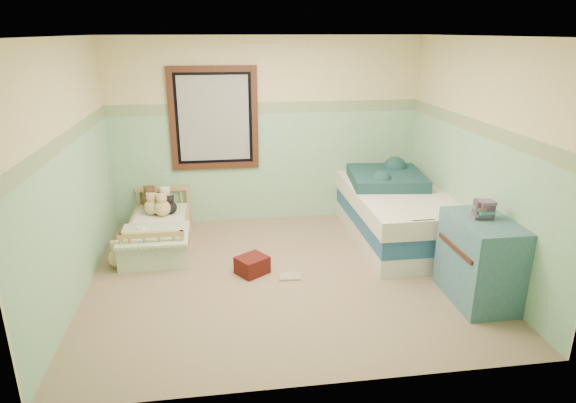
{
  "coord_description": "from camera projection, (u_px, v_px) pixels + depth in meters",
  "views": [
    {
      "loc": [
        -0.65,
        -4.84,
        2.55
      ],
      "look_at": [
        0.09,
        0.35,
        0.74
      ],
      "focal_mm": 30.87,
      "sensor_mm": 36.0,
      "label": 1
    }
  ],
  "objects": [
    {
      "name": "dresser",
      "position": [
        480.0,
        260.0,
        4.84
      ],
      "size": [
        0.53,
        0.85,
        0.85
      ],
      "primitive_type": "cube",
      "color": "#315A70",
      "rests_on": "floor"
    },
    {
      "name": "plush_floor_cream",
      "position": [
        145.0,
        245.0,
        5.9
      ],
      "size": [
        0.25,
        0.25,
        0.25
      ],
      "primitive_type": "sphere",
      "color": "beige",
      "rests_on": "floor"
    },
    {
      "name": "wall_right",
      "position": [
        478.0,
        158.0,
        5.32
      ],
      "size": [
        0.04,
        3.6,
        2.5
      ],
      "primitive_type": "cube",
      "color": "#D2BC85",
      "rests_on": "floor"
    },
    {
      "name": "toddler_bed_frame",
      "position": [
        160.0,
        238.0,
        6.2
      ],
      "size": [
        0.72,
        1.44,
        0.18
      ],
      "primitive_type": "cube",
      "color": "#99794A",
      "rests_on": "floor"
    },
    {
      "name": "extra_plush_1",
      "position": [
        162.0,
        208.0,
        6.3
      ],
      "size": [
        0.21,
        0.21,
        0.21
      ],
      "primitive_type": "sphere",
      "color": "#D8B278",
      "rests_on": "toddler_mattress"
    },
    {
      "name": "floor",
      "position": [
        285.0,
        276.0,
        5.45
      ],
      "size": [
        4.2,
        3.6,
        0.02
      ],
      "primitive_type": "cube",
      "color": "#756751",
      "rests_on": "ground"
    },
    {
      "name": "wall_left",
      "position": [
        68.0,
        173.0,
        4.76
      ],
      "size": [
        0.04,
        3.6,
        2.5
      ],
      "primitive_type": "cube",
      "color": "#D2BC85",
      "rests_on": "floor"
    },
    {
      "name": "floor_book",
      "position": [
        290.0,
        276.0,
        5.4
      ],
      "size": [
        0.24,
        0.19,
        0.02
      ],
      "primitive_type": "cube",
      "rotation": [
        0.0,
        0.0,
        -0.07
      ],
      "color": "orange",
      "rests_on": "floor"
    },
    {
      "name": "plush_bed_white",
      "position": [
        166.0,
        201.0,
        6.58
      ],
      "size": [
        0.21,
        0.21,
        0.21
      ],
      "primitive_type": "sphere",
      "color": "white",
      "rests_on": "toddler_mattress"
    },
    {
      "name": "plush_bed_brown",
      "position": [
        150.0,
        201.0,
        6.55
      ],
      "size": [
        0.22,
        0.22,
        0.22
      ],
      "primitive_type": "sphere",
      "color": "brown",
      "rests_on": "toddler_mattress"
    },
    {
      "name": "red_pillow",
      "position": [
        252.0,
        265.0,
        5.46
      ],
      "size": [
        0.41,
        0.4,
        0.2
      ],
      "primitive_type": "cube",
      "rotation": [
        0.0,
        0.0,
        0.6
      ],
      "color": "maroon",
      "rests_on": "floor"
    },
    {
      "name": "ceiling",
      "position": [
        284.0,
        35.0,
        4.62
      ],
      "size": [
        4.2,
        3.6,
        0.02
      ],
      "primitive_type": "cube",
      "color": "white",
      "rests_on": "wall_back"
    },
    {
      "name": "plush_bed_tan",
      "position": [
        152.0,
        207.0,
        6.35
      ],
      "size": [
        0.2,
        0.2,
        0.2
      ],
      "primitive_type": "sphere",
      "color": "#D8B278",
      "rests_on": "toddler_mattress"
    },
    {
      "name": "twin_boxspring",
      "position": [
        396.0,
        214.0,
        6.33
      ],
      "size": [
        1.08,
        2.17,
        0.22
      ],
      "primitive_type": "cube",
      "color": "navy",
      "rests_on": "twin_bed_frame"
    },
    {
      "name": "extra_plush_0",
      "position": [
        162.0,
        208.0,
        6.39
      ],
      "size": [
        0.15,
        0.15,
        0.15
      ],
      "primitive_type": "sphere",
      "color": "brown",
      "rests_on": "toddler_mattress"
    },
    {
      "name": "window_blinds",
      "position": [
        214.0,
        119.0,
        6.53
      ],
      "size": [
        0.92,
        0.01,
        1.12
      ],
      "primitive_type": "cube",
      "color": "#B2B2AA",
      "rests_on": "window_frame"
    },
    {
      "name": "teal_blanket",
      "position": [
        386.0,
        178.0,
        6.47
      ],
      "size": [
        1.03,
        1.08,
        0.14
      ],
      "primitive_type": "cube",
      "rotation": [
        0.0,
        0.0,
        -0.12
      ],
      "color": "#14393B",
      "rests_on": "twin_mattress"
    },
    {
      "name": "toddler_mattress",
      "position": [
        159.0,
        226.0,
        6.15
      ],
      "size": [
        0.66,
        1.38,
        0.12
      ],
      "primitive_type": "cube",
      "color": "white",
      "rests_on": "toddler_bed_frame"
    },
    {
      "name": "wainscot_mint",
      "position": [
        267.0,
        168.0,
        6.87
      ],
      "size": [
        4.2,
        0.01,
        1.5
      ],
      "primitive_type": "cube",
      "color": "#86B08F",
      "rests_on": "floor"
    },
    {
      "name": "book_stack",
      "position": [
        484.0,
        209.0,
        4.72
      ],
      "size": [
        0.2,
        0.16,
        0.17
      ],
      "primitive_type": "cube",
      "rotation": [
        0.0,
        0.0,
        -0.18
      ],
      "color": "brown",
      "rests_on": "dresser"
    },
    {
      "name": "window_frame",
      "position": [
        214.0,
        119.0,
        6.52
      ],
      "size": [
        1.16,
        0.06,
        1.36
      ],
      "primitive_type": "cube",
      "color": "black",
      "rests_on": "wall_back"
    },
    {
      "name": "border_strip",
      "position": [
        266.0,
        108.0,
        6.6
      ],
      "size": [
        4.2,
        0.01,
        0.15
      ],
      "primitive_type": "cube",
      "color": "#486348",
      "rests_on": "wall_back"
    },
    {
      "name": "patchwork_quilt",
      "position": [
        154.0,
        235.0,
        5.71
      ],
      "size": [
        0.78,
        0.72,
        0.03
      ],
      "primitive_type": "cube",
      "color": "#739FB8",
      "rests_on": "toddler_mattress"
    },
    {
      "name": "twin_bed_frame",
      "position": [
        394.0,
        230.0,
        6.4
      ],
      "size": [
        1.08,
        2.17,
        0.22
      ],
      "primitive_type": "cube",
      "color": "silver",
      "rests_on": "floor"
    },
    {
      "name": "plush_floor_tan",
      "position": [
        118.0,
        258.0,
        5.61
      ],
      "size": [
        0.22,
        0.22,
        0.22
      ],
      "primitive_type": "sphere",
      "color": "#D8B278",
      "rests_on": "floor"
    },
    {
      "name": "wall_back",
      "position": [
        267.0,
        132.0,
        6.72
      ],
      "size": [
        4.2,
        0.04,
        2.5
      ],
      "primitive_type": "cube",
      "color": "#D2BC85",
      "rests_on": "floor"
    },
    {
      "name": "twin_mattress",
      "position": [
        397.0,
        198.0,
        6.26
      ],
      "size": [
        1.13,
        2.21,
        0.22
      ],
      "primitive_type": "cube",
      "color": "#F0E5CC",
      "rests_on": "twin_boxspring"
    },
    {
      "name": "plush_bed_dark",
      "position": [
        171.0,
        207.0,
        6.39
      ],
      "size": [
        0.17,
        0.17,
        0.17
      ],
      "primitive_type": "sphere",
      "color": "black",
      "rests_on": "toddler_mattress"
    },
    {
      "name": "wall_front",
      "position": [
        320.0,
        233.0,
        3.35
      ],
      "size": [
        4.2,
        0.04,
        2.5
      ],
      "primitive_type": "cube",
      "color": "#D2BC85",
      "rests_on": "floor"
    }
  ]
}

